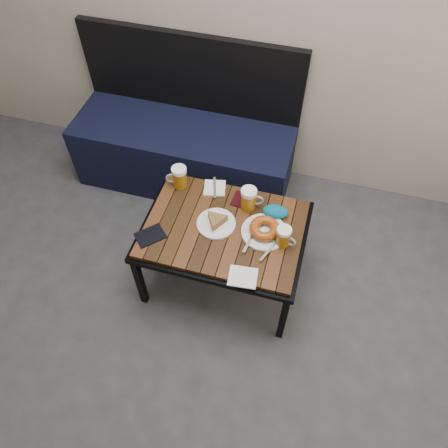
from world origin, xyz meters
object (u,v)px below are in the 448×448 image
(cafe_table, at_px, (224,232))
(knit_pouch, at_px, (275,211))
(beer_mug_right, at_px, (284,237))
(passport_navy, at_px, (150,236))
(plate_bagel, at_px, (264,230))
(passport_burgundy, at_px, (240,199))
(beer_mug_left, at_px, (179,177))
(beer_mug_centre, at_px, (249,199))
(bench, at_px, (185,147))
(plate_pie, at_px, (216,222))

(cafe_table, bearing_deg, knit_pouch, 32.63)
(knit_pouch, bearing_deg, beer_mug_right, -66.84)
(cafe_table, height_order, passport_navy, passport_navy)
(cafe_table, height_order, knit_pouch, knit_pouch)
(cafe_table, height_order, plate_bagel, plate_bagel)
(passport_navy, height_order, passport_burgundy, passport_navy)
(plate_bagel, distance_m, knit_pouch, 0.13)
(beer_mug_left, xyz_separation_m, beer_mug_centre, (0.40, -0.05, 0.00))
(bench, bearing_deg, beer_mug_right, -43.46)
(beer_mug_left, xyz_separation_m, knit_pouch, (0.55, -0.07, -0.04))
(beer_mug_right, height_order, plate_bagel, beer_mug_right)
(plate_pie, distance_m, knit_pouch, 0.31)
(bench, relative_size, passport_burgundy, 12.56)
(beer_mug_right, height_order, passport_burgundy, beer_mug_right)
(passport_burgundy, bearing_deg, cafe_table, -95.18)
(beer_mug_centre, height_order, plate_pie, beer_mug_centre)
(plate_bagel, relative_size, knit_pouch, 2.25)
(beer_mug_centre, height_order, beer_mug_right, beer_mug_centre)
(beer_mug_centre, distance_m, plate_bagel, 0.19)
(beer_mug_right, xyz_separation_m, plate_pie, (-0.35, 0.03, -0.04))
(beer_mug_centre, distance_m, knit_pouch, 0.15)
(passport_navy, xyz_separation_m, knit_pouch, (0.58, 0.30, 0.03))
(plate_pie, bearing_deg, beer_mug_left, 142.22)
(plate_pie, bearing_deg, cafe_table, -9.73)
(beer_mug_left, bearing_deg, cafe_table, 131.08)
(beer_mug_centre, bearing_deg, passport_navy, -159.42)
(knit_pouch, bearing_deg, cafe_table, -147.37)
(beer_mug_left, xyz_separation_m, passport_navy, (-0.03, -0.37, -0.06))
(passport_burgundy, bearing_deg, plate_pie, -107.38)
(beer_mug_left, bearing_deg, knit_pouch, 158.87)
(cafe_table, height_order, plate_pie, plate_pie)
(bench, bearing_deg, beer_mug_left, -72.73)
(cafe_table, xyz_separation_m, passport_burgundy, (0.03, 0.20, 0.05))
(plate_pie, relative_size, passport_navy, 1.41)
(passport_navy, bearing_deg, beer_mug_left, 129.87)
(beer_mug_left, xyz_separation_m, passport_burgundy, (0.35, -0.01, -0.06))
(beer_mug_left, distance_m, knit_pouch, 0.55)
(beer_mug_right, bearing_deg, plate_pie, -167.60)
(beer_mug_left, distance_m, beer_mug_right, 0.66)
(beer_mug_right, height_order, plate_pie, beer_mug_right)
(plate_pie, distance_m, plate_bagel, 0.25)
(plate_bagel, bearing_deg, knit_pouch, 77.12)
(beer_mug_centre, distance_m, passport_navy, 0.54)
(beer_mug_centre, bearing_deg, cafe_table, -134.08)
(bench, height_order, passport_navy, bench)
(beer_mug_centre, relative_size, passport_burgundy, 1.19)
(beer_mug_left, relative_size, plate_bagel, 0.44)
(cafe_table, relative_size, beer_mug_right, 7.17)
(beer_mug_left, relative_size, passport_burgundy, 1.16)
(bench, relative_size, cafe_table, 1.67)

